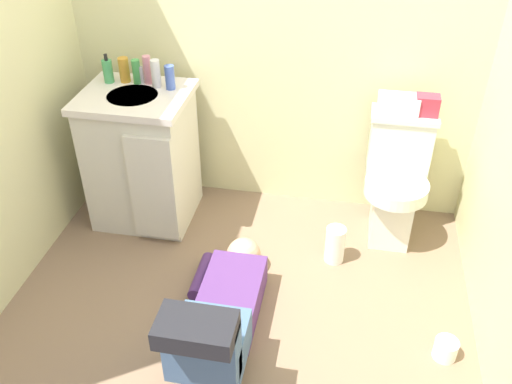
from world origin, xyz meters
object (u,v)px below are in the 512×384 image
(toiletry_bag, at_px, (427,105))
(bottle_green, at_px, (137,72))
(vanity_cabinet, at_px, (142,157))
(bottle_amber, at_px, (124,70))
(bottle_blue, at_px, (170,77))
(tissue_box, at_px, (398,104))
(faucet, at_px, (141,75))
(toilet_paper_roll, at_px, (445,349))
(bottle_pink, at_px, (147,70))
(soap_dispenser, at_px, (108,71))
(bottle_white, at_px, (156,73))
(paper_towel_roll, at_px, (335,245))
(person_plumber, at_px, (220,313))
(toilet, at_px, (396,180))

(toiletry_bag, distance_m, bottle_green, 1.61)
(vanity_cabinet, xyz_separation_m, bottle_amber, (-0.11, 0.15, 0.47))
(bottle_green, distance_m, bottle_blue, 0.21)
(tissue_box, relative_size, toiletry_bag, 1.77)
(faucet, relative_size, tissue_box, 0.45)
(vanity_cabinet, bearing_deg, toiletry_bag, 6.86)
(toilet_paper_roll, bearing_deg, bottle_pink, 150.63)
(vanity_cabinet, relative_size, faucet, 8.20)
(soap_dispenser, bearing_deg, toilet_paper_roll, -25.74)
(bottle_pink, bearing_deg, bottle_white, -30.03)
(soap_dispenser, bearing_deg, bottle_white, -1.53)
(tissue_box, xyz_separation_m, paper_towel_roll, (-0.25, -0.41, -0.69))
(tissue_box, bearing_deg, bottle_blue, -176.05)
(toiletry_bag, xyz_separation_m, toilet_paper_roll, (0.15, -0.99, -0.76))
(faucet, bearing_deg, tissue_box, 1.75)
(bottle_blue, bearing_deg, paper_towel_roll, -18.06)
(vanity_cabinet, bearing_deg, toilet_paper_roll, -24.85)
(soap_dispenser, xyz_separation_m, bottle_amber, (0.09, 0.03, 0.00))
(toiletry_bag, distance_m, bottle_blue, 1.40)
(toiletry_bag, height_order, paper_towel_roll, toiletry_bag)
(person_plumber, xyz_separation_m, soap_dispenser, (-0.87, 1.02, 0.71))
(person_plumber, xyz_separation_m, toiletry_bag, (0.90, 1.08, 0.63))
(soap_dispenser, relative_size, paper_towel_roll, 0.75)
(person_plumber, height_order, bottle_white, bottle_white)
(bottle_blue, relative_size, paper_towel_roll, 0.62)
(person_plumber, distance_m, tissue_box, 1.46)
(vanity_cabinet, xyz_separation_m, tissue_box, (1.43, 0.19, 0.38))
(faucet, xyz_separation_m, person_plumber, (0.68, -1.04, -0.69))
(tissue_box, relative_size, bottle_pink, 1.37)
(bottle_amber, bearing_deg, vanity_cabinet, -55.10)
(bottle_white, bearing_deg, person_plumber, -59.92)
(tissue_box, relative_size, bottle_white, 1.41)
(vanity_cabinet, relative_size, bottle_pink, 5.09)
(person_plumber, height_order, bottle_blue, bottle_blue)
(toilet_paper_roll, bearing_deg, vanity_cabinet, 155.15)
(toilet, relative_size, bottle_blue, 5.52)
(bottle_green, bearing_deg, faucet, 2.37)
(soap_dispenser, bearing_deg, bottle_amber, 16.13)
(vanity_cabinet, relative_size, toilet_paper_roll, 7.45)
(paper_towel_roll, bearing_deg, bottle_green, 163.11)
(toilet, bearing_deg, bottle_blue, 179.80)
(bottle_pink, bearing_deg, toilet_paper_roll, -29.37)
(person_plumber, xyz_separation_m, bottle_white, (-0.59, 1.01, 0.72))
(bottle_white, bearing_deg, toiletry_bag, 2.75)
(bottle_pink, distance_m, toilet_paper_roll, 2.13)
(vanity_cabinet, height_order, bottle_white, bottle_white)
(tissue_box, bearing_deg, vanity_cabinet, -172.43)
(bottle_white, distance_m, toilet_paper_roll, 2.06)
(bottle_pink, distance_m, bottle_white, 0.07)
(bottle_amber, height_order, bottle_white, bottle_white)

